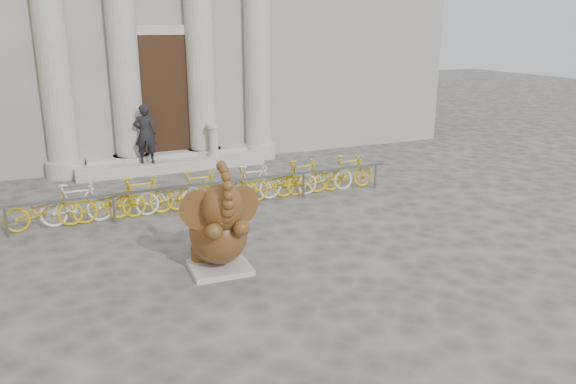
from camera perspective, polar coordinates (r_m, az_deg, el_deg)
name	(u,v)px	position (r m, az deg, el deg)	size (l,w,h in m)	color
ground	(293,286)	(10.18, 0.53, -9.53)	(80.00, 80.00, 0.00)	#474442
entrance_steps	(172,163)	(18.61, -11.71, 2.86)	(6.00, 1.20, 0.36)	#A8A59E
elephant_statue	(219,231)	(10.53, -7.03, -3.97)	(1.48, 1.66, 2.21)	#A8A59E
bike_rack	(212,188)	(14.43, -7.77, 0.41)	(9.90, 0.53, 1.00)	slate
pedestrian	(145,134)	(17.89, -14.31, 5.75)	(0.67, 0.44, 1.84)	black
balustrade_post	(214,142)	(18.51, -7.58, 5.07)	(0.42, 0.42, 1.04)	#A8A59E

